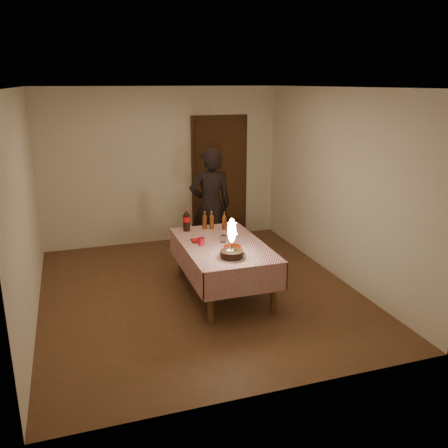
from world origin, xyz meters
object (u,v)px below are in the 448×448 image
Objects in this scene: red_plate at (232,247)px; red_cup at (201,241)px; amber_bottle_right at (224,221)px; clear_cup at (223,239)px; amber_bottle_left at (205,221)px; photographer at (211,206)px; birthday_cake at (232,248)px; cola_bottle at (187,220)px; dining_table at (223,250)px; amber_bottle_mid at (212,221)px.

red_cup is at bearing 152.65° from red_plate.
amber_bottle_right is at bearing 48.51° from red_cup.
amber_bottle_left is at bearing 96.37° from clear_cup.
photographer is at bearing 67.77° from red_cup.
red_cup is 1.22m from photographer.
cola_bottle is (-0.25, 1.20, 0.03)m from birthday_cake.
amber_bottle_mid is (0.05, 0.66, 0.21)m from dining_table.
birthday_cake reaches higher than cola_bottle.
cola_bottle reaches higher than red_cup.
cola_bottle is at bearing 101.69° from birthday_cake.
dining_table is 0.69m from amber_bottle_mid.
red_cup is 0.74m from amber_bottle_right.
amber_bottle_right reaches higher than red_plate.
dining_table is at bearing -65.60° from cola_bottle.
amber_bottle_mid is (0.33, 0.63, 0.07)m from red_cup.
cola_bottle is at bearing -178.92° from amber_bottle_left.
photographer is at bearing 43.67° from cola_bottle.
birthday_cake is 0.58m from clear_cup.
red_plate is 0.22m from clear_cup.
red_plate is at bearing -100.43° from amber_bottle_right.
clear_cup is at bearing 5.82° from red_cup.
photographer reaches higher than red_cup.
photographer is at bearing 93.07° from amber_bottle_right.
cola_bottle is (-0.31, 0.68, 0.25)m from dining_table.
red_plate is at bearing -65.46° from cola_bottle.
amber_bottle_left reaches higher than red_cup.
photographer is (0.15, 1.09, 0.16)m from clear_cup.
red_cup is 0.31m from clear_cup.
birthday_cake is at bearing -110.38° from red_plate.
photographer reaches higher than cola_bottle.
photographer is (0.13, 0.48, 0.09)m from amber_bottle_mid.
dining_table is 17.20× the size of red_cup.
red_plate is at bearing -27.35° from red_cup.
amber_bottle_mid is at bearing 84.72° from birthday_cake.
red_cup is at bearing -87.42° from cola_bottle.
dining_table is at bearing -4.70° from red_cup.
clear_cup is at bearing -109.42° from amber_bottle_right.
amber_bottle_left is 1.00× the size of amber_bottle_mid.
amber_bottle_mid is at bearing 87.81° from clear_cup.
red_cup is 0.39× the size of amber_bottle_left.
red_cup is 0.31× the size of cola_bottle.
dining_table is at bearing -98.94° from photographer.
photographer is (0.49, 0.46, 0.05)m from cola_bottle.
birthday_cake is at bearing -96.50° from dining_table.
red_plate is 0.93m from cola_bottle.
amber_bottle_right and amber_bottle_mid have the same top height.
clear_cup is (0.30, 0.03, -0.01)m from red_cup.
amber_bottle_mid reaches higher than red_cup.
amber_bottle_mid is (0.11, 1.18, -0.00)m from birthday_cake.
amber_bottle_mid reaches higher than dining_table.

